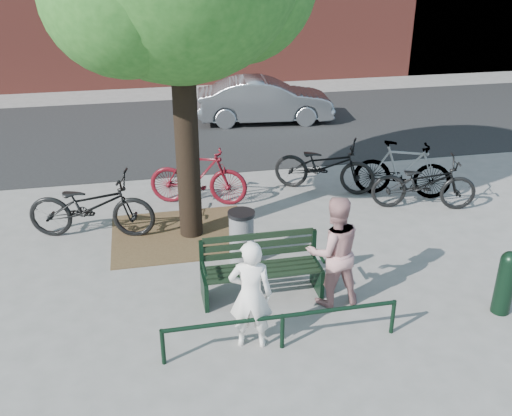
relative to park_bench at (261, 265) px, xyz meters
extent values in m
plane|color=gray|center=(0.00, -0.08, -0.48)|extent=(90.00, 90.00, 0.00)
cube|color=brown|center=(-1.00, 2.12, -0.47)|extent=(2.40, 2.00, 0.02)
cube|color=black|center=(0.00, 8.42, -0.47)|extent=(40.00, 7.00, 0.01)
cube|color=black|center=(-0.84, -0.08, -0.25)|extent=(0.06, 0.52, 0.45)
cube|color=black|center=(-0.84, 0.15, 0.19)|extent=(0.06, 0.06, 0.44)
cylinder|color=black|center=(-0.84, -0.18, 0.15)|extent=(0.04, 0.36, 0.04)
cube|color=black|center=(0.84, -0.08, -0.25)|extent=(0.06, 0.52, 0.45)
cube|color=black|center=(0.84, 0.15, 0.19)|extent=(0.06, 0.06, 0.44)
cylinder|color=black|center=(0.84, -0.18, 0.15)|extent=(0.04, 0.36, 0.04)
cube|color=black|center=(0.00, -0.08, -0.03)|extent=(1.64, 0.46, 0.04)
cube|color=black|center=(0.00, 0.15, 0.26)|extent=(1.64, 0.03, 0.47)
cylinder|color=black|center=(-1.50, -1.28, -0.23)|extent=(0.06, 0.06, 0.50)
cylinder|color=black|center=(0.00, -1.28, -0.23)|extent=(0.06, 0.06, 0.50)
cylinder|color=black|center=(1.50, -1.28, -0.23)|extent=(0.06, 0.06, 0.50)
cylinder|color=black|center=(0.00, -1.28, 0.00)|extent=(3.00, 0.06, 0.06)
cylinder|color=black|center=(-0.80, 2.12, 1.42)|extent=(0.40, 0.40, 3.80)
imported|color=white|center=(-0.38, -1.13, 0.27)|extent=(0.62, 0.48, 1.50)
imported|color=tan|center=(0.95, -0.40, 0.34)|extent=(0.80, 0.63, 1.64)
cylinder|color=black|center=(3.20, -1.14, -0.07)|extent=(0.26, 0.26, 0.83)
sphere|color=black|center=(3.20, -1.14, 0.35)|extent=(0.26, 0.26, 0.26)
cylinder|color=gray|center=(-0.10, 0.99, -0.06)|extent=(0.39, 0.39, 0.83)
cylinder|color=black|center=(-0.10, 0.99, 0.38)|extent=(0.43, 0.43, 0.06)
imported|color=black|center=(-2.49, 2.41, 0.10)|extent=(2.32, 1.22, 1.16)
imported|color=#510B13|center=(-0.51, 3.41, 0.10)|extent=(2.02, 1.12, 1.17)
imported|color=black|center=(2.12, 3.56, 0.07)|extent=(2.20, 1.65, 1.11)
imported|color=gray|center=(3.58, 2.95, 0.10)|extent=(1.98, 1.30, 1.16)
imported|color=black|center=(3.73, 2.31, 0.05)|extent=(2.11, 1.21, 1.05)
imported|color=gray|center=(2.04, 8.79, 0.16)|extent=(3.99, 1.75, 1.28)
camera|label=1|loc=(-1.54, -6.98, 4.22)|focal=40.00mm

